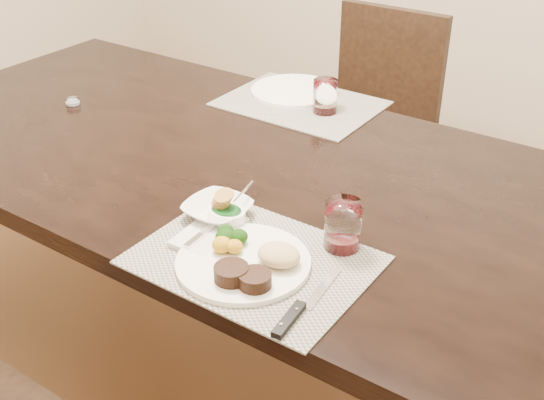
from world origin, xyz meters
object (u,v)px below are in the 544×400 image
Objects in this scene: steak_knife at (297,311)px; chair_far at (374,119)px; dinner_plate at (247,261)px; cracker_bowl at (218,210)px; far_plate at (294,91)px; wine_glass_near at (343,227)px.

chair_far is at bearing 105.14° from steak_knife.
steak_knife is (0.16, -0.06, -0.01)m from dinner_plate.
cracker_bowl is 0.76m from far_plate.
steak_knife is at bearing -28.69° from cracker_bowl.
cracker_bowl is 0.52× the size of far_plate.
steak_knife is 2.27× the size of wine_glass_near.
wine_glass_near is (0.11, 0.17, 0.03)m from dinner_plate.
steak_knife is 1.06m from far_plate.
wine_glass_near is at bearing 36.47° from dinner_plate.
wine_glass_near is 0.38× the size of far_plate.
chair_far is 1.24m from cracker_bowl.
cracker_bowl is at bearing -69.76° from far_plate.
chair_far is at bearing 86.62° from dinner_plate.
wine_glass_near is (0.49, -1.13, 0.30)m from chair_far.
steak_knife is (0.53, -1.36, 0.26)m from chair_far.
dinner_plate is 1.14× the size of steak_knife.
wine_glass_near is at bearing -66.61° from chair_far.
steak_knife is 0.86× the size of far_plate.
chair_far reaches higher than cracker_bowl.
wine_glass_near is at bearing 11.13° from cracker_bowl.
dinner_plate is 1.91× the size of cracker_bowl.
cracker_bowl is at bearing -79.97° from chair_far.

